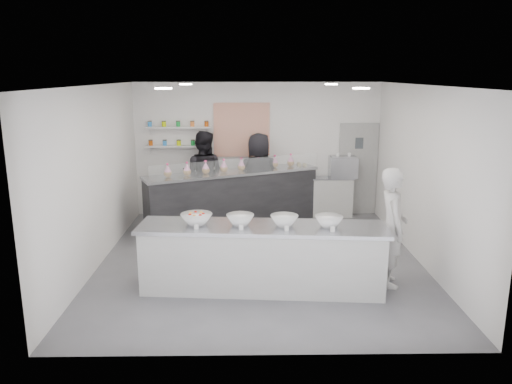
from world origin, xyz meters
The scene contains 26 objects.
floor centered at (0.00, 0.00, 0.00)m, with size 6.00×6.00×0.00m, color #515156.
ceiling centered at (0.00, 0.00, 3.00)m, with size 6.00×6.00×0.00m, color white.
back_wall centered at (0.00, 3.00, 1.50)m, with size 5.50×5.50×0.00m, color white.
left_wall centered at (-2.75, 0.00, 1.50)m, with size 6.00×6.00×0.00m, color white.
right_wall centered at (2.75, 0.00, 1.50)m, with size 6.00×6.00×0.00m, color white.
back_door centered at (2.30, 2.97, 1.05)m, with size 0.88×0.04×2.10m, color #959592.
pattern_panel centered at (-0.35, 2.98, 1.95)m, with size 1.25×0.03×1.20m, color #E35C2C.
jar_shelf_lower centered at (-1.75, 2.90, 1.60)m, with size 1.45×0.22×0.04m, color silver.
jar_shelf_upper centered at (-1.75, 2.90, 2.02)m, with size 1.45×0.22×0.04m, color silver.
preserve_jars centered at (-1.75, 2.88, 1.88)m, with size 1.45×0.10×0.56m, color #BF4C09, non-canonical shape.
downlight_0 centered at (-1.40, -1.00, 2.98)m, with size 0.24×0.24×0.02m, color white.
downlight_1 centered at (1.40, -1.00, 2.98)m, with size 0.24×0.24×0.02m, color white.
downlight_2 centered at (-1.40, 1.60, 2.98)m, with size 0.24×0.24×0.02m, color white.
downlight_3 centered at (1.40, 1.60, 2.98)m, with size 0.24×0.24×0.02m, color white.
prep_counter centered at (0.00, -1.17, 0.50)m, with size 3.67×0.83×1.00m, color #B6B7B1.
back_bar centered at (-0.53, 2.13, 0.59)m, with size 3.78×0.69×1.17m, color black.
sneeze_guard centered at (-0.40, 1.83, 1.33)m, with size 3.72×0.02×0.32m, color white.
espresso_ledge centered at (1.55, 2.78, 0.45)m, with size 1.21×0.39×0.90m, color #B6B7B1.
espresso_machine centered at (1.92, 2.78, 1.13)m, with size 0.61×0.42×0.47m, color #93969E.
cup_stacks centered at (1.00, 2.78, 1.06)m, with size 0.24×0.24×0.31m, color #C3BF84, non-canonical shape.
prep_bowls centered at (0.00, -1.17, 1.08)m, with size 2.36×0.51×0.16m, color white, non-canonical shape.
label_cards centered at (0.04, -1.69, 1.04)m, with size 2.01×0.04×0.07m, color white, non-canonical shape.
cookie_bags centered at (-0.53, 2.13, 1.31)m, with size 2.96×0.16×0.28m, color #F08EC7, non-canonical shape.
woman_prep centered at (1.97, -1.01, 0.92)m, with size 0.67×0.44×1.84m, color beige.
staff_left centered at (-1.20, 2.60, 0.99)m, with size 0.96×0.75×1.97m, color black.
staff_right centered at (0.02, 2.46, 0.97)m, with size 0.95×0.62×1.95m, color black.
Camera 1 is at (-0.21, -8.19, 3.19)m, focal length 35.00 mm.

